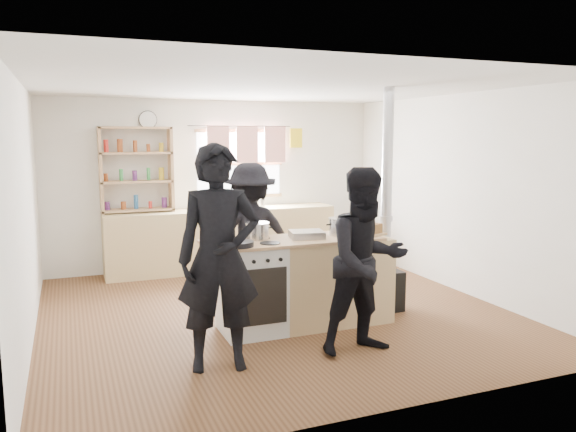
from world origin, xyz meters
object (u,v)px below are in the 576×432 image
object	(u,v)px
stockpot_stove	(257,231)
stockpot_counter	(341,226)
thermos	(262,198)
skillet_greens	(238,244)
person_far	(250,235)
bread_board	(372,230)
person_near_right	(367,261)
cooking_island	(305,282)
flue_heater	(385,253)
person_near_left	(219,258)
roast_tray	(307,234)

from	to	relation	value
stockpot_stove	stockpot_counter	bearing A→B (deg)	-5.24
stockpot_counter	thermos	bearing A→B (deg)	89.05
skillet_greens	person_far	world-z (taller)	person_far
thermos	bread_board	size ratio (longest dim) A/B	0.80
skillet_greens	stockpot_stove	bearing A→B (deg)	45.29
stockpot_counter	person_near_right	distance (m)	0.95
thermos	cooking_island	world-z (taller)	thermos
flue_heater	thermos	bearing A→B (deg)	102.59
cooking_island	person_near_right	world-z (taller)	person_near_right
bread_board	person_near_left	xyz separation A→B (m)	(-1.83, -0.63, -0.02)
thermos	roast_tray	size ratio (longest dim) A/B	0.69
stockpot_counter	flue_heater	xyz separation A→B (m)	(0.63, 0.13, -0.36)
stockpot_counter	person_near_right	size ratio (longest dim) A/B	0.16
thermos	person_near_left	world-z (taller)	person_near_left
stockpot_stove	flue_heater	xyz separation A→B (m)	(1.54, 0.05, -0.36)
stockpot_counter	cooking_island	bearing A→B (deg)	-175.73
stockpot_stove	person_near_right	xyz separation A→B (m)	(0.71, -0.99, -0.17)
stockpot_stove	person_near_right	distance (m)	1.23
flue_heater	cooking_island	bearing A→B (deg)	-171.30
cooking_island	person_far	bearing A→B (deg)	110.69
person_near_left	roast_tray	bearing A→B (deg)	42.90
flue_heater	person_far	bearing A→B (deg)	153.10
flue_heater	person_near_left	world-z (taller)	flue_heater
flue_heater	person_near_right	bearing A→B (deg)	-128.65
thermos	person_near_left	xyz separation A→B (m)	(-1.58, -3.50, -0.08)
cooking_island	skillet_greens	bearing A→B (deg)	-167.19
thermos	roast_tray	bearing A→B (deg)	-99.37
stockpot_stove	person_near_right	size ratio (longest dim) A/B	0.14
stockpot_stove	bread_board	xyz separation A→B (m)	(1.21, -0.22, -0.04)
roast_tray	person_near_left	bearing A→B (deg)	-146.63
person_near_left	flue_heater	bearing A→B (deg)	32.04
bread_board	person_far	bearing A→B (deg)	137.18
cooking_island	bread_board	xyz separation A→B (m)	(0.72, -0.11, 0.51)
cooking_island	person_near_right	bearing A→B (deg)	-75.91
stockpot_counter	person_far	size ratio (longest dim) A/B	0.16
stockpot_counter	bread_board	size ratio (longest dim) A/B	0.81
bread_board	person_far	world-z (taller)	person_far
roast_tray	flue_heater	size ratio (longest dim) A/B	0.16
roast_tray	bread_board	world-z (taller)	bread_board
person_near_left	person_near_right	distance (m)	1.34
bread_board	person_near_right	bearing A→B (deg)	-122.98
cooking_island	stockpot_stove	distance (m)	0.74
stockpot_counter	flue_heater	size ratio (longest dim) A/B	0.11
skillet_greens	person_near_right	size ratio (longest dim) A/B	0.22
flue_heater	roast_tray	bearing A→B (deg)	-171.40
skillet_greens	person_far	xyz separation A→B (m)	(0.45, 1.04, -0.12)
roast_tray	flue_heater	distance (m)	1.10
roast_tray	person_near_right	distance (m)	0.91
roast_tray	person_near_left	world-z (taller)	person_near_left
cooking_island	bread_board	distance (m)	0.89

